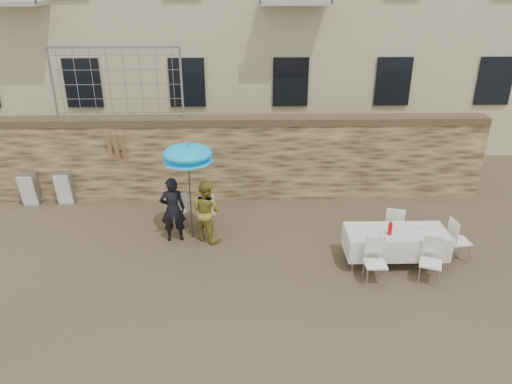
{
  "coord_description": "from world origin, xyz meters",
  "views": [
    {
      "loc": [
        0.18,
        -7.48,
        5.85
      ],
      "look_at": [
        0.4,
        2.2,
        1.4
      ],
      "focal_mm": 35.0,
      "sensor_mm": 36.0,
      "label": 1
    }
  ],
  "objects_px": {
    "couple_chair_right": "(206,210)",
    "table_chair_front_right": "(431,262)",
    "table_chair_front_left": "(376,263)",
    "table_chair_side": "(459,240)",
    "man_suit": "(173,210)",
    "woman_dress": "(206,211)",
    "umbrella": "(188,156)",
    "banquet_table": "(397,233)",
    "chair_stack_right": "(66,186)",
    "table_chair_back": "(394,225)",
    "couple_chair_left": "(177,210)",
    "chair_stack_left": "(32,186)",
    "soda_bottle": "(390,229)"
  },
  "relations": [
    {
      "from": "woman_dress",
      "to": "table_chair_back",
      "type": "bearing_deg",
      "value": -148.72
    },
    {
      "from": "table_chair_front_left",
      "to": "table_chair_back",
      "type": "distance_m",
      "value": 1.74
    },
    {
      "from": "umbrella",
      "to": "couple_chair_right",
      "type": "xyz_separation_m",
      "value": [
        0.3,
        0.45,
        -1.54
      ]
    },
    {
      "from": "banquet_table",
      "to": "table_chair_back",
      "type": "distance_m",
      "value": 0.86
    },
    {
      "from": "table_chair_front_left",
      "to": "table_chair_side",
      "type": "height_order",
      "value": "same"
    },
    {
      "from": "table_chair_front_right",
      "to": "man_suit",
      "type": "bearing_deg",
      "value": -176.61
    },
    {
      "from": "couple_chair_left",
      "to": "chair_stack_left",
      "type": "distance_m",
      "value": 4.31
    },
    {
      "from": "table_chair_side",
      "to": "chair_stack_right",
      "type": "bearing_deg",
      "value": 64.01
    },
    {
      "from": "table_chair_back",
      "to": "chair_stack_left",
      "type": "distance_m",
      "value": 9.34
    },
    {
      "from": "chair_stack_right",
      "to": "soda_bottle",
      "type": "bearing_deg",
      "value": -23.37
    },
    {
      "from": "woman_dress",
      "to": "soda_bottle",
      "type": "distance_m",
      "value": 4.05
    },
    {
      "from": "chair_stack_left",
      "to": "soda_bottle",
      "type": "bearing_deg",
      "value": -21.16
    },
    {
      "from": "man_suit",
      "to": "table_chair_front_right",
      "type": "height_order",
      "value": "man_suit"
    },
    {
      "from": "couple_chair_right",
      "to": "chair_stack_left",
      "type": "bearing_deg",
      "value": -24.59
    },
    {
      "from": "table_chair_front_left",
      "to": "table_chair_side",
      "type": "bearing_deg",
      "value": 24.07
    },
    {
      "from": "umbrella",
      "to": "chair_stack_right",
      "type": "relative_size",
      "value": 2.32
    },
    {
      "from": "couple_chair_right",
      "to": "table_chair_front_right",
      "type": "height_order",
      "value": "same"
    },
    {
      "from": "couple_chair_left",
      "to": "table_chair_front_left",
      "type": "height_order",
      "value": "same"
    },
    {
      "from": "banquet_table",
      "to": "table_chair_side",
      "type": "bearing_deg",
      "value": 4.09
    },
    {
      "from": "woman_dress",
      "to": "table_chair_front_left",
      "type": "height_order",
      "value": "woman_dress"
    },
    {
      "from": "man_suit",
      "to": "chair_stack_right",
      "type": "height_order",
      "value": "man_suit"
    },
    {
      "from": "table_chair_front_left",
      "to": "table_chair_side",
      "type": "relative_size",
      "value": 1.0
    },
    {
      "from": "table_chair_back",
      "to": "table_chair_side",
      "type": "xyz_separation_m",
      "value": [
        1.2,
        -0.7,
        0.0
      ]
    },
    {
      "from": "couple_chair_left",
      "to": "chair_stack_right",
      "type": "distance_m",
      "value": 3.49
    },
    {
      "from": "table_chair_front_right",
      "to": "banquet_table",
      "type": "bearing_deg",
      "value": 146.2
    },
    {
      "from": "table_chair_side",
      "to": "chair_stack_right",
      "type": "relative_size",
      "value": 1.04
    },
    {
      "from": "couple_chair_right",
      "to": "soda_bottle",
      "type": "height_order",
      "value": "soda_bottle"
    },
    {
      "from": "man_suit",
      "to": "couple_chair_right",
      "type": "xyz_separation_m",
      "value": [
        0.7,
        0.55,
        -0.3
      ]
    },
    {
      "from": "man_suit",
      "to": "table_chair_front_left",
      "type": "xyz_separation_m",
      "value": [
        4.21,
        -1.84,
        -0.3
      ]
    },
    {
      "from": "soda_bottle",
      "to": "table_chair_front_right",
      "type": "xyz_separation_m",
      "value": [
        0.7,
        -0.6,
        -0.43
      ]
    },
    {
      "from": "woman_dress",
      "to": "couple_chair_left",
      "type": "xyz_separation_m",
      "value": [
        -0.75,
        0.55,
        -0.25
      ]
    },
    {
      "from": "table_chair_back",
      "to": "chair_stack_left",
      "type": "bearing_deg",
      "value": 4.08
    },
    {
      "from": "table_chair_back",
      "to": "table_chair_side",
      "type": "relative_size",
      "value": 1.0
    },
    {
      "from": "soda_bottle",
      "to": "chair_stack_left",
      "type": "relative_size",
      "value": 0.28
    },
    {
      "from": "couple_chair_left",
      "to": "chair_stack_left",
      "type": "xyz_separation_m",
      "value": [
        -4.03,
        1.55,
        -0.02
      ]
    },
    {
      "from": "woman_dress",
      "to": "table_chair_side",
      "type": "xyz_separation_m",
      "value": [
        5.46,
        -0.99,
        -0.25
      ]
    },
    {
      "from": "soda_bottle",
      "to": "table_chair_front_right",
      "type": "height_order",
      "value": "soda_bottle"
    },
    {
      "from": "man_suit",
      "to": "table_chair_front_right",
      "type": "bearing_deg",
      "value": 152.15
    },
    {
      "from": "woman_dress",
      "to": "couple_chair_right",
      "type": "relative_size",
      "value": 1.53
    },
    {
      "from": "table_chair_front_left",
      "to": "couple_chair_left",
      "type": "bearing_deg",
      "value": 151.45
    },
    {
      "from": "woman_dress",
      "to": "table_chair_back",
      "type": "distance_m",
      "value": 4.27
    },
    {
      "from": "woman_dress",
      "to": "table_chair_front_left",
      "type": "bearing_deg",
      "value": -172.85
    },
    {
      "from": "banquet_table",
      "to": "chair_stack_right",
      "type": "distance_m",
      "value": 8.55
    },
    {
      "from": "umbrella",
      "to": "chair_stack_left",
      "type": "height_order",
      "value": "umbrella"
    },
    {
      "from": "couple_chair_right",
      "to": "table_chair_side",
      "type": "bearing_deg",
      "value": 157.97
    },
    {
      "from": "woman_dress",
      "to": "table_chair_front_left",
      "type": "relative_size",
      "value": 1.53
    },
    {
      "from": "umbrella",
      "to": "soda_bottle",
      "type": "bearing_deg",
      "value": -17.66
    },
    {
      "from": "couple_chair_left",
      "to": "chair_stack_left",
      "type": "height_order",
      "value": "couple_chair_left"
    },
    {
      "from": "soda_bottle",
      "to": "table_chair_side",
      "type": "bearing_deg",
      "value": 8.88
    },
    {
      "from": "man_suit",
      "to": "woman_dress",
      "type": "distance_m",
      "value": 0.75
    }
  ]
}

